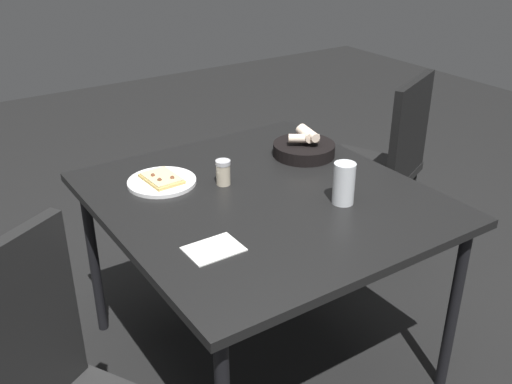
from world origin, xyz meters
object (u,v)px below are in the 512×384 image
at_px(pizza_plate, 162,181).
at_px(pepper_shaker, 223,174).
at_px(dining_table, 262,208).
at_px(chair_near, 382,158).
at_px(bread_basket, 305,148).
at_px(beer_glass, 344,185).

xyz_separation_m(pizza_plate, pepper_shaker, (0.18, -0.13, 0.03)).
xyz_separation_m(dining_table, chair_near, (0.89, 0.30, -0.13)).
bearing_deg(dining_table, bread_basket, 30.33).
bearing_deg(pepper_shaker, beer_glass, -53.05).
bearing_deg(dining_table, chair_near, 18.54).
height_order(dining_table, bread_basket, bread_basket).
xyz_separation_m(bread_basket, pepper_shaker, (-0.40, -0.05, 0.01)).
bearing_deg(beer_glass, chair_near, 35.34).
distance_m(dining_table, pepper_shaker, 0.19).
bearing_deg(pepper_shaker, pizza_plate, 145.30).
bearing_deg(pizza_plate, beer_glass, -46.86).
relative_size(pizza_plate, beer_glass, 1.72).
distance_m(beer_glass, pepper_shaker, 0.43).
relative_size(dining_table, beer_glass, 7.86).
height_order(pizza_plate, beer_glass, beer_glass).
height_order(pepper_shaker, chair_near, chair_near).
bearing_deg(beer_glass, pepper_shaker, 126.95).
bearing_deg(dining_table, pizza_plate, 132.53).
distance_m(pizza_plate, chair_near, 1.16).
distance_m(dining_table, pizza_plate, 0.37).
bearing_deg(chair_near, bread_basket, -169.58).
height_order(bread_basket, beer_glass, beer_glass).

